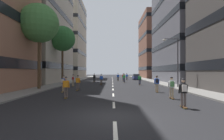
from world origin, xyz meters
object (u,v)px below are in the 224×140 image
parked_car_near (135,77)px  skater_13 (77,82)px  skater_7 (126,76)px  skater_8 (65,86)px  street_tree_near (62,39)px  street_tree_mid (39,23)px  skater_9 (171,86)px  skater_2 (94,77)px  skater_4 (72,79)px  skater_6 (156,83)px  skater_11 (123,77)px  streetlamp_right (174,57)px  skater_1 (117,77)px  skater_0 (139,79)px  skater_10 (183,91)px  skater_5 (123,78)px  skater_3 (101,79)px  skater_12 (63,83)px

parked_car_near → skater_13: bearing=-111.0°
skater_7 → skater_8: (-7.57, -30.98, 0.00)m
skater_8 → street_tree_near: bearing=106.5°
street_tree_mid → skater_8: (5.01, -6.84, -6.99)m
street_tree_mid → skater_9: street_tree_mid is taller
street_tree_near → skater_2: 10.39m
skater_4 → skater_6: bearing=-35.6°
skater_11 → skater_9: bearing=-85.8°
streetlamp_right → skater_13: (-12.32, -3.06, -3.15)m
skater_1 → skater_7: bearing=59.7°
street_tree_near → streetlamp_right: street_tree_near is taller
skater_4 → skater_8: same height
skater_0 → skater_8: 16.26m
skater_7 → skater_10: size_ratio=1.00×
streetlamp_right → skater_5: streetlamp_right is taller
skater_2 → skater_5: 6.35m
skater_0 → skater_10: (-0.16, -17.96, 0.03)m
skater_0 → skater_5: 7.37m
skater_6 → skater_0: bearing=91.7°
skater_0 → skater_1: 13.20m
streetlamp_right → parked_car_near: bearing=94.6°
streetlamp_right → skater_13: bearing=-166.0°
skater_4 → skater_3: bearing=39.5°
skater_12 → skater_1: bearing=73.9°
street_tree_near → skater_3: bearing=-15.5°
street_tree_near → skater_13: (4.83, -10.97, -6.99)m
skater_0 → skater_11: 14.10m
skater_2 → skater_10: (8.01, -26.67, 0.03)m
street_tree_mid → streetlamp_right: street_tree_mid is taller
skater_4 → skater_12: bearing=-85.3°
skater_1 → skater_9: (3.38, -27.23, 0.03)m
skater_1 → skater_12: size_ratio=1.00×
skater_7 → skater_12: bearing=-108.5°
parked_car_near → street_tree_mid: 31.17m
skater_4 → street_tree_mid: bearing=-121.8°
skater_4 → skater_9: same height
skater_10 → skater_12: bearing=139.0°
skater_1 → skater_5: (1.02, -5.76, 0.00)m
skater_6 → streetlamp_right: bearing=52.9°
skater_11 → skater_13: same height
streetlamp_right → skater_2: (-12.09, 13.70, -3.15)m
skater_10 → skater_7: bearing=90.8°
skater_5 → skater_12: 18.48m
skater_8 → skater_10: same height
skater_0 → skater_12: (-9.58, -9.78, 0.03)m
skater_1 → skater_6: bearing=-81.6°
street_tree_mid → skater_10: bearing=-39.5°
skater_11 → skater_13: size_ratio=1.00×
skater_0 → skater_4: same height
skater_3 → skater_6: (6.52, -10.77, 0.03)m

